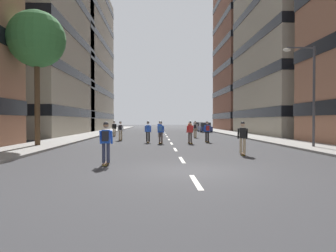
{
  "coord_description": "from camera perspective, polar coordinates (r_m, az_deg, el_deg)",
  "views": [
    {
      "loc": [
        -1.15,
        -10.84,
        1.82
      ],
      "look_at": [
        0.0,
        20.53,
        1.26
      ],
      "focal_mm": 32.12,
      "sensor_mm": 36.0,
      "label": 1
    }
  ],
  "objects": [
    {
      "name": "ground_plane",
      "position": [
        40.87,
        -0.49,
        -1.53
      ],
      "size": [
        179.85,
        179.85,
        0.0
      ],
      "primitive_type": "plane",
      "color": "#333335"
    },
    {
      "name": "sidewalk_left",
      "position": [
        45.35,
        -12.57,
        -1.21
      ],
      "size": [
        3.43,
        82.43,
        0.14
      ],
      "primitive_type": "cube",
      "color": "gray",
      "rests_on": "ground_plane"
    },
    {
      "name": "sidewalk_right",
      "position": [
        45.83,
        11.2,
        -1.18
      ],
      "size": [
        3.43,
        82.43,
        0.14
      ],
      "primitive_type": "cube",
      "color": "gray",
      "rests_on": "ground_plane"
    },
    {
      "name": "lane_markings",
      "position": [
        41.4,
        -0.51,
        -1.49
      ],
      "size": [
        0.16,
        67.2,
        0.01
      ],
      "color": "silver",
      "rests_on": "ground_plane"
    },
    {
      "name": "building_left_far",
      "position": [
        61.08,
        -18.36,
        12.24
      ],
      "size": [
        13.64,
        23.95,
        27.34
      ],
      "color": "#B2A893",
      "rests_on": "ground_plane"
    },
    {
      "name": "building_right_far",
      "position": [
        62.76,
        16.27,
        16.14
      ],
      "size": [
        13.64,
        16.17,
        36.29
      ],
      "color": "brown",
      "rests_on": "ground_plane"
    },
    {
      "name": "parked_car_near",
      "position": [
        56.05,
        5.72,
        -0.13
      ],
      "size": [
        1.82,
        4.4,
        1.52
      ],
      "color": "maroon",
      "rests_on": "ground_plane"
    },
    {
      "name": "parked_car_mid",
      "position": [
        48.32,
        6.98,
        -0.31
      ],
      "size": [
        1.82,
        4.4,
        1.52
      ],
      "color": "navy",
      "rests_on": "ground_plane"
    },
    {
      "name": "street_tree_near",
      "position": [
        23.21,
        -23.64,
        14.76
      ],
      "size": [
        3.85,
        3.85,
        9.21
      ],
      "color": "#4C3823",
      "rests_on": "sidewalk_left"
    },
    {
      "name": "streetlamp_right",
      "position": [
        21.66,
        25.11,
        7.07
      ],
      "size": [
        2.13,
        0.3,
        6.5
      ],
      "color": "#3F3F44",
      "rests_on": "sidewalk_right"
    },
    {
      "name": "skater_0",
      "position": [
        35.27,
        -1.58,
        -0.33
      ],
      "size": [
        0.56,
        0.92,
        1.78
      ],
      "color": "brown",
      "rests_on": "ground_plane"
    },
    {
      "name": "skater_1",
      "position": [
        16.28,
        13.99,
        -1.95
      ],
      "size": [
        0.56,
        0.92,
        1.78
      ],
      "color": "brown",
      "rests_on": "ground_plane"
    },
    {
      "name": "skater_2",
      "position": [
        25.36,
        7.45,
        -0.8
      ],
      "size": [
        0.55,
        0.91,
        1.78
      ],
      "color": "brown",
      "rests_on": "ground_plane"
    },
    {
      "name": "skater_3",
      "position": [
        41.51,
        4.17,
        -0.09
      ],
      "size": [
        0.55,
        0.92,
        1.78
      ],
      "color": "brown",
      "rests_on": "ground_plane"
    },
    {
      "name": "skater_4",
      "position": [
        35.41,
        -10.16,
        -0.34
      ],
      "size": [
        0.57,
        0.92,
        1.78
      ],
      "color": "brown",
      "rests_on": "ground_plane"
    },
    {
      "name": "skater_5",
      "position": [
        24.86,
        -3.82,
        -0.9
      ],
      "size": [
        0.54,
        0.91,
        1.78
      ],
      "color": "brown",
      "rests_on": "ground_plane"
    },
    {
      "name": "skater_6",
      "position": [
        27.76,
        -9.02,
        -0.65
      ],
      "size": [
        0.54,
        0.9,
        1.78
      ],
      "color": "brown",
      "rests_on": "ground_plane"
    },
    {
      "name": "skater_7",
      "position": [
        23.68,
        -1.4,
        -0.93
      ],
      "size": [
        0.57,
        0.92,
        1.78
      ],
      "color": "brown",
      "rests_on": "ground_plane"
    },
    {
      "name": "skater_8",
      "position": [
        12.54,
        -11.72,
        -2.68
      ],
      "size": [
        0.53,
        0.9,
        1.78
      ],
      "color": "brown",
      "rests_on": "ground_plane"
    },
    {
      "name": "skater_9",
      "position": [
        32.12,
        5.17,
        -0.42
      ],
      "size": [
        0.56,
        0.92,
        1.78
      ],
      "color": "brown",
      "rests_on": "ground_plane"
    },
    {
      "name": "skater_10",
      "position": [
        23.74,
        4.22,
        -1.0
      ],
      "size": [
        0.56,
        0.92,
        1.78
      ],
      "color": "brown",
      "rests_on": "ground_plane"
    }
  ]
}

